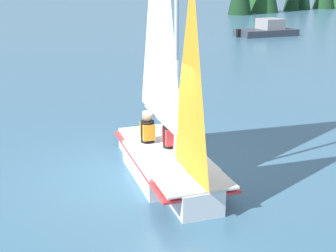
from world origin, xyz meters
TOP-DOWN VIEW (x-y plane):
  - ground_plane at (0.00, 0.00)m, footprint 260.00×260.00m
  - sailboat_main at (0.02, 0.05)m, footprint 2.65×4.12m
  - sailor_helm at (0.28, 0.30)m, footprint 0.38×0.41m
  - sailor_crew at (0.10, 0.85)m, footprint 0.38×0.41m
  - motorboat_distant at (19.83, 14.23)m, footprint 4.46×3.01m

SIDE VIEW (x-z plane):
  - ground_plane at x=0.00m, z-range 0.00..0.00m
  - motorboat_distant at x=19.83m, z-range -0.18..0.96m
  - sailor_helm at x=0.28m, z-range 0.05..1.21m
  - sailor_crew at x=0.10m, z-range 0.05..1.21m
  - sailboat_main at x=0.02m, z-range -2.17..4.01m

